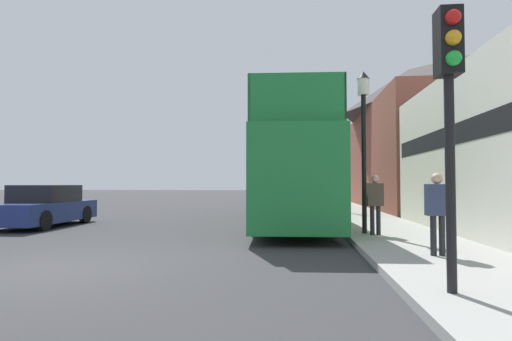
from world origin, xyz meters
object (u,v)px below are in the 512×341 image
Objects in this scene: traffic_signal at (449,83)px; tour_bus at (290,173)px; parked_car_far_side at (44,207)px; pedestrian_second at (375,199)px; pedestrian_nearest at (437,206)px; parked_car_ahead_of_bus at (300,198)px; lamp_post_nearest at (364,120)px; lamp_post_second at (329,145)px.

tour_bus is at bearing 102.10° from traffic_signal.
pedestrian_second is (10.94, -2.41, 0.42)m from parked_car_far_side.
pedestrian_nearest is 0.44× the size of traffic_signal.
lamp_post_nearest reaches higher than parked_car_ahead_of_bus.
lamp_post_nearest reaches higher than parked_car_far_side.
tour_bus is 2.33× the size of lamp_post_second.
traffic_signal is at bearing -91.81° from pedestrian_second.
lamp_post_second is at bearing 90.93° from lamp_post_nearest.
parked_car_far_side is at bearing -144.50° from lamp_post_second.
lamp_post_second is at bearing 94.11° from pedestrian_nearest.
lamp_post_nearest is (2.10, -3.90, 1.35)m from tour_bus.
tour_bus reaches higher than pedestrian_second.
tour_bus is at bearing -96.36° from parked_car_ahead_of_bus.
traffic_signal reaches higher than pedestrian_second.
pedestrian_second is 0.44× the size of traffic_signal.
lamp_post_second is (1.94, 5.68, 1.63)m from tour_bus.
tour_bus is 4.92m from pedestrian_second.
lamp_post_second reaches higher than parked_car_ahead_of_bus.
pedestrian_second is 10.25m from lamp_post_second.
lamp_post_nearest reaches higher than pedestrian_nearest.
traffic_signal is (1.64, -18.36, 2.07)m from parked_car_ahead_of_bus.
lamp_post_second is at bearing 90.71° from traffic_signal.
parked_car_ahead_of_bus is (0.50, 8.39, -1.22)m from tour_bus.
pedestrian_second is at bearing 100.42° from pedestrian_nearest.
parked_car_ahead_of_bus is 12.79m from pedestrian_second.
lamp_post_nearest is (-0.04, 6.07, 0.50)m from traffic_signal.
pedestrian_second is at bearing -87.84° from lamp_post_second.
traffic_signal reaches higher than parked_car_far_side.
lamp_post_nearest is at bearing 90.37° from traffic_signal.
pedestrian_nearest is at bearing -79.58° from pedestrian_second.
lamp_post_nearest is (-0.78, 3.40, 2.18)m from pedestrian_nearest.
traffic_signal is 15.67m from lamp_post_second.
pedestrian_nearest is (2.87, -7.30, -0.83)m from tour_bus.
parked_car_ahead_of_bus is at bearing 83.97° from tour_bus.
lamp_post_second reaches higher than parked_car_far_side.
parked_car_ahead_of_bus is 1.29× the size of traffic_signal.
pedestrian_second is 0.35× the size of lamp_post_nearest.
parked_car_far_side is at bearing -170.49° from tour_bus.
tour_bus is at bearing -169.60° from parked_car_far_side.
tour_bus is 2.67× the size of parked_car_far_side.
tour_bus reaches higher than parked_car_ahead_of_bus.
tour_bus is 8.91m from parked_car_far_side.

